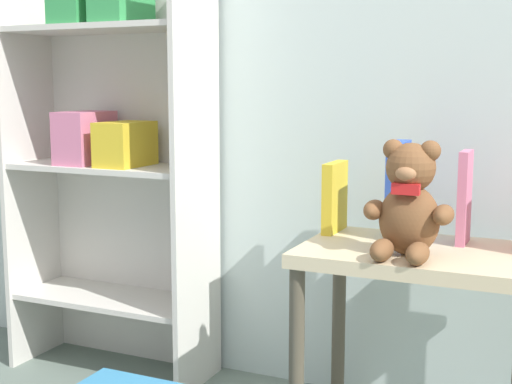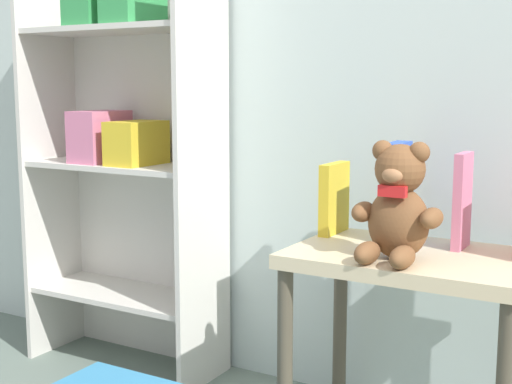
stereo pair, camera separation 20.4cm
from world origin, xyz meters
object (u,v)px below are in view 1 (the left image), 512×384
Objects in this scene: teddy_bear at (409,204)px; display_table at (419,285)px; book_standing_yellow at (335,197)px; book_standing_blue at (398,189)px; bookshelf_side at (114,139)px; book_standing_pink at (465,197)px.

display_table is at bearing 81.89° from teddy_bear.
teddy_bear is 0.33m from book_standing_yellow.
display_table is 0.24m from teddy_bear.
book_standing_blue reaches higher than book_standing_yellow.
bookshelf_side is at bearing 174.13° from book_standing_blue.
book_standing_blue is 0.18m from book_standing_pink.
teddy_bear is (-0.01, -0.09, 0.22)m from display_table.
bookshelf_side reaches higher than book_standing_yellow.
bookshelf_side is 1.16m from book_standing_pink.
bookshelf_side is at bearing 165.97° from teddy_bear.
book_standing_pink is (0.10, 0.20, -0.01)m from teddy_bear.
bookshelf_side reaches higher than teddy_bear.
teddy_bear is at bearing -117.23° from book_standing_pink.
book_standing_yellow is at bearing 141.10° from teddy_bear.
book_standing_pink is at bearing 62.82° from teddy_bear.
bookshelf_side is 1.12m from display_table.
book_standing_yellow is at bearing 178.82° from book_standing_pink.
teddy_bear reaches higher than display_table.
book_standing_pink is (1.15, -0.06, -0.11)m from bookshelf_side.
book_standing_blue is (0.18, 0.00, 0.03)m from book_standing_yellow.
display_table is at bearing -55.76° from book_standing_blue.
book_standing_blue is at bearing 0.68° from book_standing_yellow.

